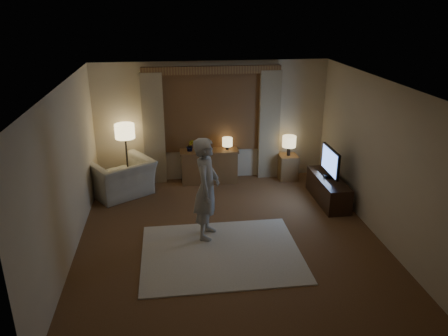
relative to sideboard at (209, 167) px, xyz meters
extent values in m
cube|color=brown|center=(0.09, -2.50, -0.36)|extent=(5.00, 5.50, 0.02)
cube|color=silver|center=(0.09, -2.50, 2.26)|extent=(5.00, 5.50, 0.02)
cube|color=beige|center=(0.09, 0.26, 0.95)|extent=(5.00, 0.02, 2.60)
cube|color=beige|center=(0.09, -5.26, 0.95)|extent=(5.00, 0.02, 2.60)
cube|color=beige|center=(-2.42, -2.50, 0.95)|extent=(0.02, 5.50, 2.60)
cube|color=beige|center=(2.60, -2.50, 0.95)|extent=(0.02, 5.50, 2.60)
cube|color=black|center=(0.09, 0.23, 1.20)|extent=(2.00, 0.01, 1.70)
cube|color=brown|center=(0.09, 0.22, 1.20)|extent=(2.08, 0.04, 1.78)
cube|color=tan|center=(-1.16, 0.15, 0.85)|extent=(0.45, 0.12, 2.40)
cube|color=tan|center=(1.34, 0.15, 0.85)|extent=(0.45, 0.12, 2.40)
cube|color=brown|center=(0.09, 0.17, 2.07)|extent=(2.90, 0.14, 0.16)
cube|color=beige|center=(-0.10, -2.95, -0.34)|extent=(2.50, 2.00, 0.02)
cube|color=brown|center=(0.00, 0.00, 0.00)|extent=(1.20, 0.40, 0.70)
cube|color=brown|center=(0.00, 0.00, 0.45)|extent=(0.16, 0.02, 0.20)
imported|color=#999999|center=(-0.40, 0.00, 0.50)|extent=(0.16, 0.13, 0.30)
cylinder|color=black|center=(0.40, 0.00, 0.41)|extent=(0.08, 0.08, 0.12)
cylinder|color=#FFE199|center=(0.40, 0.00, 0.56)|extent=(0.22, 0.22, 0.18)
cylinder|color=black|center=(-1.74, -0.06, -0.34)|extent=(0.30, 0.30, 0.03)
cylinder|color=black|center=(-1.74, -0.06, 0.20)|extent=(0.04, 0.04, 1.11)
cylinder|color=#FFE199|center=(-1.74, -0.06, 0.90)|extent=(0.41, 0.41, 0.30)
imported|color=#BFB59D|center=(-1.84, -0.45, 0.03)|extent=(1.52, 1.47, 0.75)
cube|color=brown|center=(1.76, -0.05, -0.07)|extent=(0.40, 0.40, 0.56)
cylinder|color=black|center=(1.76, -0.05, 0.31)|extent=(0.08, 0.08, 0.20)
cylinder|color=#FFE199|center=(1.76, -0.05, 0.53)|extent=(0.30, 0.30, 0.24)
cube|color=black|center=(2.24, -1.29, -0.10)|extent=(0.45, 1.40, 0.50)
cube|color=black|center=(2.24, -1.29, 0.18)|extent=(0.21, 0.09, 0.06)
cube|color=black|center=(2.24, -1.29, 0.50)|extent=(0.05, 0.84, 0.51)
cube|color=#527BE0|center=(2.22, -1.29, 0.50)|extent=(0.00, 0.78, 0.46)
imported|color=#AAA69D|center=(-0.27, -2.37, 0.54)|extent=(0.58, 0.72, 1.73)
camera|label=1|loc=(-0.83, -8.88, 3.41)|focal=35.00mm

